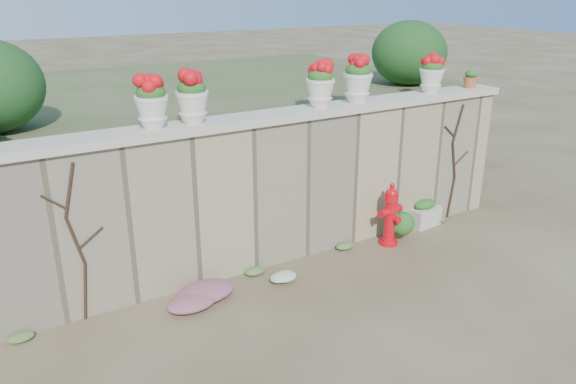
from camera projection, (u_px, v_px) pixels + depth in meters
ground at (352, 317)px, 6.60m from camera, size 80.00×80.00×0.00m
stone_wall at (275, 192)px, 7.70m from camera, size 8.00×0.40×2.00m
wall_cap at (275, 116)px, 7.33m from camera, size 8.10×0.52×0.10m
raised_fill at (188, 140)px, 10.26m from camera, size 9.00×6.00×2.00m
back_shrub_right at (409, 53)px, 9.77m from camera, size 1.30×1.30×1.10m
vine_left at (77, 242)px, 6.23m from camera, size 0.60×0.04×1.91m
vine_right at (454, 160)px, 9.09m from camera, size 0.60×0.04×1.91m
fire_hydrant at (390, 214)px, 8.29m from camera, size 0.42×0.30×0.96m
planter_box at (424, 213)px, 9.05m from camera, size 0.56×0.36×0.44m
green_shrub at (407, 221)px, 8.48m from camera, size 0.67×0.60×0.64m
magenta_clump at (193, 297)px, 6.77m from camera, size 0.95×0.63×0.25m
white_flowers at (280, 276)px, 7.32m from camera, size 0.51×0.41×0.18m
urn_pot_1 at (152, 103)px, 6.42m from camera, size 0.39×0.39×0.61m
urn_pot_2 at (192, 98)px, 6.66m from camera, size 0.40×0.40×0.62m
urn_pot_3 at (320, 85)px, 7.56m from camera, size 0.39×0.39×0.61m
urn_pot_4 at (358, 79)px, 7.86m from camera, size 0.42×0.42×0.65m
urn_pot_5 at (432, 74)px, 8.56m from camera, size 0.38×0.38×0.59m
terracotta_pot at (471, 80)px, 9.04m from camera, size 0.24×0.24×0.28m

